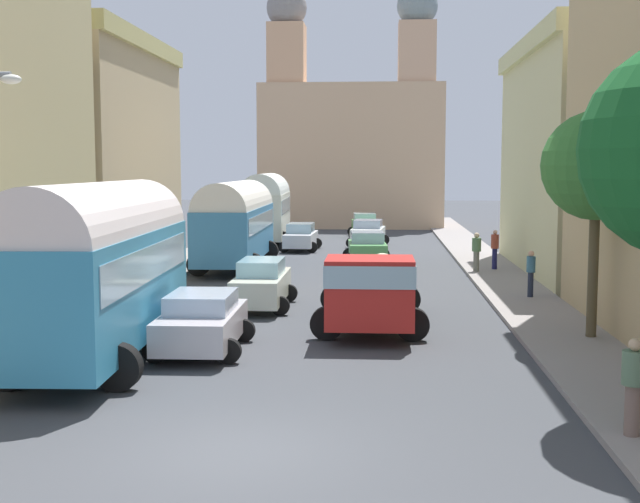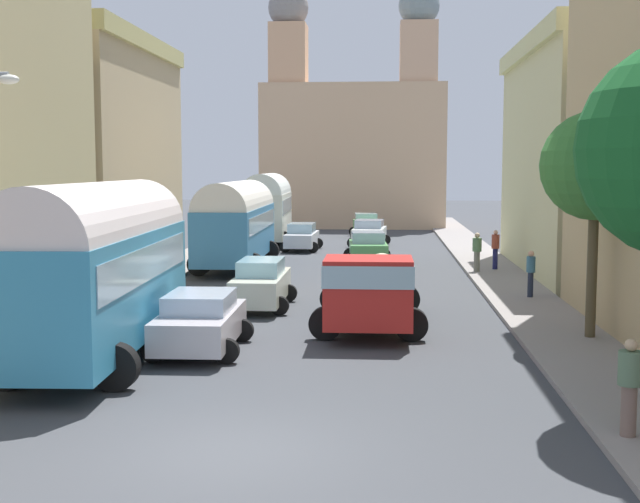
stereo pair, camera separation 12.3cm
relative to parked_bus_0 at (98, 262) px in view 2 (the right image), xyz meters
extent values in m
plane|color=#3F4146|center=(4.42, 20.76, -2.37)|extent=(154.00, 154.00, 0.00)
cube|color=gray|center=(-2.83, 20.76, -2.30)|extent=(2.50, 70.00, 0.14)
cube|color=gray|center=(11.67, 20.76, -2.30)|extent=(2.50, 70.00, 0.14)
cube|color=tan|center=(-6.19, 18.69, 2.57)|extent=(4.21, 12.67, 9.88)
cube|color=tan|center=(-6.19, 18.69, 7.90)|extent=(4.63, 12.67, 0.78)
cube|color=beige|center=(15.41, 17.48, 2.29)|extent=(4.98, 14.16, 9.32)
cube|color=beige|center=(15.41, 17.48, 7.35)|extent=(5.48, 14.16, 0.80)
cube|color=tan|center=(4.42, 45.81, 3.07)|extent=(13.94, 6.69, 10.88)
cube|color=tan|center=(-0.46, 44.14, 5.30)|extent=(2.76, 2.76, 15.34)
sphere|color=gray|center=(-0.46, 44.14, 14.18)|extent=(3.04, 3.04, 3.04)
cube|color=tan|center=(9.30, 44.14, 5.30)|extent=(2.76, 2.76, 15.34)
sphere|color=gray|center=(9.30, 44.14, 14.18)|extent=(3.04, 3.04, 3.04)
cube|color=teal|center=(0.00, 0.00, -0.58)|extent=(2.87, 9.13, 2.58)
cylinder|color=silver|center=(0.00, 0.00, 0.71)|extent=(2.81, 8.95, 2.40)
cube|color=#99B7C6|center=(0.00, 0.00, -0.02)|extent=(2.88, 8.41, 0.82)
cylinder|color=black|center=(-1.29, 2.74, -1.87)|extent=(1.00, 0.35, 1.00)
cylinder|color=black|center=(1.03, 2.85, -1.87)|extent=(1.00, 0.35, 1.00)
cylinder|color=black|center=(-1.03, -2.85, -1.87)|extent=(1.00, 0.35, 1.00)
cylinder|color=black|center=(1.29, -2.74, -1.87)|extent=(1.00, 0.35, 1.00)
cube|color=teal|center=(0.05, 18.41, -0.72)|extent=(2.61, 9.60, 2.30)
cylinder|color=silver|center=(0.05, 18.41, 0.43)|extent=(2.55, 9.41, 2.37)
cube|color=#99B7C6|center=(0.05, 18.41, -0.21)|extent=(2.64, 8.84, 0.74)
cylinder|color=black|center=(-1.16, 21.35, -1.87)|extent=(1.00, 0.35, 1.00)
cylinder|color=black|center=(1.14, 21.40, -1.87)|extent=(1.00, 0.35, 1.00)
cylinder|color=black|center=(-1.04, 15.43, -1.87)|extent=(1.00, 0.35, 1.00)
cylinder|color=black|center=(1.26, 15.47, -1.87)|extent=(1.00, 0.35, 1.00)
cube|color=beige|center=(-0.15, 29.93, -0.58)|extent=(2.77, 8.15, 2.59)
cylinder|color=silver|center=(-0.15, 29.93, 0.71)|extent=(2.72, 7.99, 2.35)
cube|color=#99B7C6|center=(-0.15, 29.93, -0.01)|extent=(2.79, 7.51, 0.83)
cylinder|color=black|center=(-1.40, 32.37, -1.87)|extent=(1.00, 0.35, 1.00)
cylinder|color=black|center=(0.87, 32.48, -1.87)|extent=(1.00, 0.35, 1.00)
cylinder|color=black|center=(-1.17, 27.39, -1.87)|extent=(1.00, 0.35, 1.00)
cylinder|color=black|center=(1.10, 27.50, -1.87)|extent=(1.00, 0.35, 1.00)
cube|color=red|center=(6.43, 2.36, -1.01)|extent=(2.31, 1.88, 1.82)
cube|color=#99B7C6|center=(6.43, 2.36, -0.51)|extent=(2.36, 1.95, 0.58)
cube|color=brown|center=(6.40, 5.95, -1.65)|extent=(2.34, 5.35, 0.55)
ellipsoid|color=beige|center=(6.24, 5.30, -1.12)|extent=(1.16, 1.03, 0.51)
ellipsoid|color=silver|center=(5.87, 6.41, -1.12)|extent=(1.01, 1.12, 0.50)
ellipsoid|color=beige|center=(6.33, 7.60, -1.15)|extent=(0.94, 1.07, 0.44)
ellipsoid|color=beige|center=(6.76, 7.22, -0.74)|extent=(0.98, 1.09, 0.52)
ellipsoid|color=beige|center=(6.67, 5.84, -0.81)|extent=(1.09, 1.14, 0.47)
ellipsoid|color=beige|center=(6.90, 7.39, -0.83)|extent=(1.21, 1.16, 0.45)
cylinder|color=black|center=(7.58, 2.69, -1.92)|extent=(0.90, 0.32, 0.90)
cylinder|color=black|center=(5.28, 2.68, -1.92)|extent=(0.90, 0.32, 0.90)
cylinder|color=black|center=(7.54, 7.01, -1.92)|extent=(0.90, 0.32, 0.90)
cylinder|color=black|center=(5.25, 6.99, -1.92)|extent=(0.90, 0.32, 0.90)
cube|color=#549B55|center=(6.06, 20.82, -1.74)|extent=(1.98, 3.82, 0.73)
cube|color=#A1B9D2|center=(6.06, 20.82, -1.11)|extent=(1.66, 2.02, 0.52)
cylinder|color=black|center=(7.01, 19.72, -2.07)|extent=(0.60, 0.21, 0.60)
cylinder|color=black|center=(5.26, 19.61, -2.07)|extent=(0.60, 0.21, 0.60)
cylinder|color=black|center=(6.87, 22.02, -2.07)|extent=(0.60, 0.21, 0.60)
cylinder|color=black|center=(5.12, 21.92, -2.07)|extent=(0.60, 0.21, 0.60)
cube|color=silver|center=(5.97, 29.34, -1.69)|extent=(2.03, 3.82, 0.82)
cube|color=#A2B1CC|center=(5.97, 29.34, -1.04)|extent=(1.69, 2.03, 0.47)
cylinder|color=black|center=(6.76, 28.13, -2.07)|extent=(0.60, 0.21, 0.60)
cylinder|color=black|center=(5.01, 28.27, -2.07)|extent=(0.60, 0.21, 0.60)
cylinder|color=black|center=(6.93, 30.42, -2.07)|extent=(0.60, 0.21, 0.60)
cylinder|color=black|center=(5.18, 30.55, -2.07)|extent=(0.60, 0.21, 0.60)
cube|color=#4C9C4D|center=(5.63, 35.76, -1.69)|extent=(1.86, 3.79, 0.81)
cube|color=#9CC4C1|center=(5.63, 35.76, -1.04)|extent=(1.54, 2.01, 0.50)
cylinder|color=black|center=(6.51, 34.68, -2.07)|extent=(0.60, 0.21, 0.60)
cylinder|color=black|center=(4.92, 34.56, -2.07)|extent=(0.60, 0.21, 0.60)
cylinder|color=black|center=(6.34, 36.96, -2.07)|extent=(0.60, 0.21, 0.60)
cylinder|color=black|center=(4.75, 36.84, -2.07)|extent=(0.60, 0.21, 0.60)
cube|color=silver|center=(2.24, 1.01, -1.72)|extent=(1.84, 4.04, 0.77)
cube|color=#A2B2C7|center=(2.24, 1.01, -1.10)|extent=(1.59, 2.11, 0.47)
cylinder|color=black|center=(1.34, 2.23, -2.07)|extent=(0.60, 0.21, 0.60)
cylinder|color=black|center=(3.09, 2.27, -2.07)|extent=(0.60, 0.21, 0.60)
cylinder|color=black|center=(1.39, -0.25, -2.07)|extent=(0.60, 0.21, 0.60)
cylinder|color=black|center=(3.15, -0.21, -2.07)|extent=(0.60, 0.21, 0.60)
cube|color=beige|center=(2.81, 7.59, -1.68)|extent=(1.55, 4.27, 0.84)
cube|color=#8FBFCE|center=(2.81, 7.59, -1.01)|extent=(1.35, 2.22, 0.50)
cylinder|color=black|center=(2.04, 8.90, -2.07)|extent=(0.60, 0.21, 0.60)
cylinder|color=black|center=(3.56, 8.92, -2.07)|extent=(0.60, 0.21, 0.60)
cylinder|color=black|center=(2.06, 6.26, -2.07)|extent=(0.60, 0.21, 0.60)
cylinder|color=black|center=(3.58, 6.28, -2.07)|extent=(0.60, 0.21, 0.60)
cube|color=silver|center=(2.26, 26.59, -1.74)|extent=(1.64, 3.97, 0.73)
cube|color=#95B5C5|center=(2.26, 26.59, -1.11)|extent=(1.41, 2.08, 0.53)
cylinder|color=black|center=(1.53, 27.83, -2.07)|extent=(0.60, 0.21, 0.60)
cylinder|color=black|center=(3.07, 27.79, -2.07)|extent=(0.60, 0.21, 0.60)
cylinder|color=black|center=(1.46, 25.40, -2.07)|extent=(0.60, 0.21, 0.60)
cylinder|color=black|center=(3.00, 25.36, -2.07)|extent=(0.60, 0.21, 0.60)
cylinder|color=#21293C|center=(11.91, 9.73, -2.30)|extent=(0.17, 0.17, 0.14)
cylinder|color=#21293C|center=(11.91, 9.73, -1.80)|extent=(0.27, 0.27, 0.86)
cylinder|color=#366681|center=(11.91, 9.73, -1.09)|extent=(0.41, 0.41, 0.55)
sphere|color=tan|center=(11.91, 9.73, -0.72)|extent=(0.20, 0.20, 0.20)
cylinder|color=#755E54|center=(10.94, -5.34, -2.30)|extent=(0.22, 0.22, 0.14)
cylinder|color=#755E54|center=(10.94, -5.34, -1.80)|extent=(0.37, 0.37, 0.87)
cylinder|color=#547154|center=(10.94, -5.34, -1.07)|extent=(0.56, 0.56, 0.57)
sphere|color=tan|center=(10.94, -5.34, -0.68)|extent=(0.21, 0.21, 0.21)
cylinder|color=slate|center=(10.84, 16.79, -2.30)|extent=(0.22, 0.22, 0.14)
cylinder|color=slate|center=(10.84, 16.79, -1.79)|extent=(0.35, 0.35, 0.87)
cylinder|color=#54794E|center=(10.84, 16.79, -1.07)|extent=(0.54, 0.54, 0.58)
sphere|color=tan|center=(10.84, 16.79, -0.67)|extent=(0.23, 0.23, 0.23)
cylinder|color=navy|center=(11.74, 17.66, -2.30)|extent=(0.19, 0.19, 0.14)
cylinder|color=navy|center=(11.74, 17.66, -1.77)|extent=(0.29, 0.29, 0.92)
cylinder|color=#9E402F|center=(11.74, 17.66, -1.01)|extent=(0.45, 0.45, 0.62)
sphere|color=#D5A088|center=(11.74, 17.66, -0.60)|extent=(0.20, 0.20, 0.20)
ellipsoid|color=silver|center=(-0.79, -2.69, 4.03)|extent=(0.44, 0.28, 0.20)
cylinder|color=brown|center=(12.32, 2.98, -0.57)|extent=(0.27, 0.27, 3.60)
sphere|color=#357431|center=(12.32, 2.98, 2.30)|extent=(2.87, 2.87, 2.87)
camera|label=1|loc=(6.71, -19.24, 2.26)|focal=46.57mm
camera|label=2|loc=(6.83, -19.23, 2.26)|focal=46.57mm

